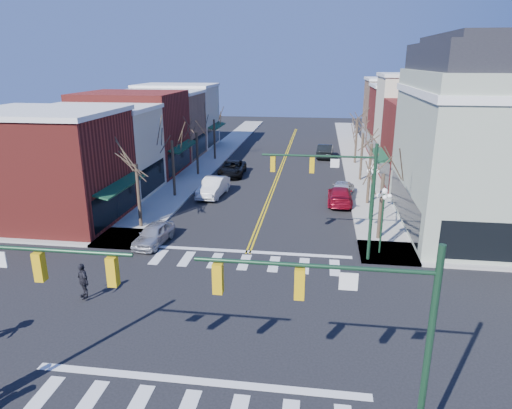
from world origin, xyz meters
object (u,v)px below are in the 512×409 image
at_px(victorian_corner, 501,137).
at_px(lamppost_midblock, 372,183).
at_px(car_right_mid, 343,189).
at_px(pedestrian_dark_a, 83,281).
at_px(car_right_near, 340,195).
at_px(car_right_far, 325,151).
at_px(lamppost_corner, 383,210).
at_px(car_left_far, 232,169).
at_px(car_left_mid, 213,187).
at_px(car_left_near, 154,234).

distance_m(victorian_corner, lamppost_midblock, 9.10).
bearing_deg(lamppost_midblock, car_right_mid, 107.31).
xyz_separation_m(victorian_corner, car_right_mid, (-10.10, 6.28, -5.85)).
xyz_separation_m(lamppost_midblock, pedestrian_dark_a, (-15.50, -14.38, -1.89)).
height_order(lamppost_midblock, pedestrian_dark_a, lamppost_midblock).
distance_m(victorian_corner, pedestrian_dark_a, 28.11).
height_order(car_right_near, car_right_far, car_right_far).
xyz_separation_m(lamppost_corner, car_right_near, (-2.09, 10.47, -2.23)).
bearing_deg(car_left_far, car_right_far, 45.86).
bearing_deg(car_left_far, lamppost_corner, -57.66).
bearing_deg(victorian_corner, car_left_mid, 166.28).
bearing_deg(car_right_mid, car_right_far, -77.61).
distance_m(lamppost_midblock, car_right_near, 5.01).
bearing_deg(pedestrian_dark_a, victorian_corner, 69.44).
height_order(car_right_near, car_right_mid, car_right_mid).
xyz_separation_m(lamppost_corner, car_left_near, (-14.60, -0.26, -2.28)).
xyz_separation_m(car_left_far, car_right_near, (10.91, -8.50, -0.02)).
distance_m(lamppost_corner, car_right_mid, 12.59).
bearing_deg(pedestrian_dark_a, car_right_mid, 94.99).
xyz_separation_m(victorian_corner, car_left_far, (-21.30, 12.97, -5.91)).
xyz_separation_m(lamppost_corner, car_right_far, (-3.25, 29.77, -2.12)).
height_order(victorian_corner, car_right_mid, victorian_corner).
xyz_separation_m(lamppost_midblock, car_left_far, (-13.00, 12.47, -2.21)).
bearing_deg(lamppost_corner, car_left_mid, 139.63).
height_order(victorian_corner, lamppost_midblock, victorian_corner).
relative_size(lamppost_corner, car_left_mid, 0.86).
height_order(car_right_mid, pedestrian_dark_a, pedestrian_dark_a).
xyz_separation_m(car_right_mid, pedestrian_dark_a, (-13.70, -20.15, 0.27)).
height_order(victorian_corner, pedestrian_dark_a, victorian_corner).
height_order(car_left_far, car_right_near, car_left_far).
height_order(car_left_near, car_left_mid, car_left_mid).
bearing_deg(car_left_mid, car_left_near, -91.92).
distance_m(lamppost_corner, car_left_near, 14.78).
height_order(car_left_far, pedestrian_dark_a, pedestrian_dark_a).
distance_m(victorian_corner, car_right_far, 27.06).
bearing_deg(car_right_mid, lamppost_corner, 106.00).
bearing_deg(car_left_near, victorian_corner, 21.91).
bearing_deg(lamppost_midblock, victorian_corner, -3.45).
bearing_deg(lamppost_midblock, car_left_far, 136.20).
bearing_deg(lamppost_corner, lamppost_midblock, 90.00).
bearing_deg(car_right_near, car_left_near, 42.09).
height_order(lamppost_corner, car_right_far, lamppost_corner).
bearing_deg(car_right_near, car_right_far, -85.09).
distance_m(car_left_far, car_right_far, 14.56).
bearing_deg(car_left_mid, victorian_corner, -8.93).
bearing_deg(car_left_mid, lamppost_corner, -35.58).
bearing_deg(lamppost_midblock, car_right_near, 117.76).
xyz_separation_m(lamppost_midblock, car_right_mid, (-1.80, 5.78, -2.16)).
distance_m(car_left_far, car_right_near, 13.83).
xyz_separation_m(victorian_corner, car_right_near, (-10.39, 4.47, -5.93)).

